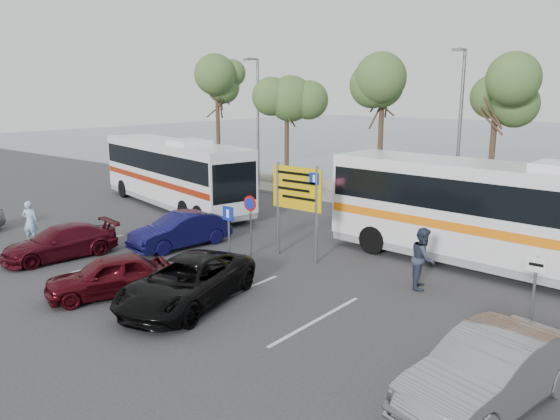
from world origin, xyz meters
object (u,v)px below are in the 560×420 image
Objects in this scene: street_lamp_left at (257,117)px; coach_bus_left at (174,175)px; street_lamp_right at (459,125)px; car_maroon at (60,242)px; coach_bus_right at (504,220)px; car_silver_b at (491,370)px; pedestrian_near at (30,222)px; car_red at (109,276)px; direction_sign at (297,195)px; suv_black at (187,282)px; pedestrian_far at (423,258)px; car_blue at (181,230)px.

street_lamp_left is 7.58m from coach_bus_left.
street_lamp_left is 1.00× the size of street_lamp_right.
coach_bus_right is at bearing 42.81° from car_maroon.
coach_bus_right reaches higher than car_silver_b.
coach_bus_left reaches higher than pedestrian_near.
car_red is at bearing -103.86° from street_lamp_right.
coach_bus_left reaches higher than car_maroon.
direction_sign is 0.28× the size of coach_bus_right.
pedestrian_far is (4.85, 5.69, 0.29)m from suv_black.
street_lamp_left is 0.62× the size of coach_bus_right.
street_lamp_right is 4.52× the size of pedestrian_near.
direction_sign is 10.63m from car_silver_b.
pedestrian_near is (-5.40, -3.48, 0.20)m from car_blue.
street_lamp_right reaches higher than direction_sign.
car_maroon is 16.00m from car_silver_b.
car_maroon is 13.30m from pedestrian_far.
street_lamp_left is 4.52× the size of pedestrian_near.
direction_sign is 1.81× the size of pedestrian_far.
car_blue is at bearing 177.63° from car_silver_b.
street_lamp_left is at bearing 37.19° from pedestrian_far.
pedestrian_far is (7.25, 6.75, 0.36)m from car_red.
direction_sign reaches higher than pedestrian_near.
coach_bus_right is (4.50, -7.02, -2.75)m from street_lamp_right.
pedestrian_near reaches higher than car_maroon.
suv_black is (11.20, -15.96, -3.90)m from street_lamp_left.
car_blue is at bearing -155.66° from coach_bus_right.
pedestrian_near is (-7.80, 1.50, 0.25)m from car_red.
street_lamp_left reaches higher than pedestrian_near.
car_blue is (-6.60, -12.04, -3.91)m from street_lamp_right.
street_lamp_left is 14.18m from car_blue.
direction_sign is (-2.00, -10.32, -2.17)m from street_lamp_right.
car_silver_b is at bearing -12.92° from suv_black.
pedestrian_far reaches higher than car_silver_b.
car_maroon is 3.04m from pedestrian_near.
direction_sign is 5.21m from car_blue.
street_lamp_left reaches higher than coach_bus_right.
car_maroon is at bearing -141.46° from direction_sign.
car_blue is 6.43m from pedestrian_near.
car_silver_b is (11.20, 1.29, 0.13)m from car_red.
coach_bus_left is 17.37m from coach_bus_right.
pedestrian_far reaches higher than car_red.
pedestrian_near is 0.89× the size of pedestrian_far.
street_lamp_right is at bearing -161.56° from pedestrian_near.
direction_sign is 0.96× the size of car_red.
car_maroon is (3.87, -8.88, -1.14)m from coach_bus_left.
car_silver_b is (19.87, -8.71, -0.99)m from coach_bus_left.
car_red is (2.40, -4.98, -0.05)m from car_blue.
direction_sign is at bearing 173.61° from pedestrian_near.
street_lamp_right reaches higher than car_red.
car_red is at bearing -62.66° from street_lamp_left.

